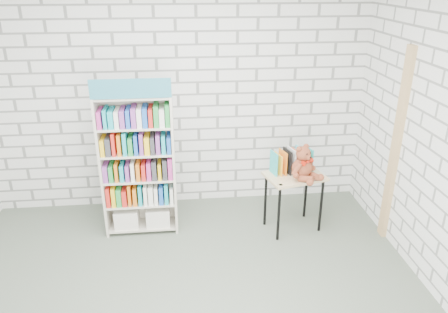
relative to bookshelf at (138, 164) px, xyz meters
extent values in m
plane|color=#505A4C|center=(0.46, -1.36, -0.81)|extent=(4.50, 4.50, 0.00)
cube|color=silver|center=(0.46, 0.64, 0.59)|extent=(4.50, 0.02, 2.80)
cube|color=beige|center=(-0.38, -0.01, -0.02)|extent=(0.03, 0.31, 1.59)
cube|color=beige|center=(0.38, -0.01, -0.02)|extent=(0.03, 0.31, 1.59)
cube|color=beige|center=(0.00, 0.14, -0.02)|extent=(0.79, 0.02, 1.59)
cube|color=teal|center=(0.00, -0.15, 0.87)|extent=(0.79, 0.02, 0.19)
cube|color=beige|center=(0.00, -0.01, -0.76)|extent=(0.74, 0.29, 0.02)
cube|color=beige|center=(0.00, -0.01, -0.46)|extent=(0.74, 0.29, 0.02)
cube|color=beige|center=(0.00, -0.01, -0.16)|extent=(0.74, 0.29, 0.02)
cube|color=beige|center=(0.00, -0.01, 0.14)|extent=(0.74, 0.29, 0.02)
cube|color=beige|center=(0.00, -0.01, 0.44)|extent=(0.74, 0.29, 0.02)
cube|color=beige|center=(0.00, -0.01, 0.76)|extent=(0.74, 0.29, 0.02)
cube|color=silver|center=(-0.18, -0.01, -0.64)|extent=(0.26, 0.25, 0.21)
cube|color=silver|center=(0.18, -0.01, -0.64)|extent=(0.26, 0.25, 0.21)
cube|color=#333338|center=(0.00, -0.02, -0.34)|extent=(0.74, 0.25, 0.21)
cube|color=red|center=(0.00, -0.02, -0.04)|extent=(0.74, 0.25, 0.21)
cube|color=yellow|center=(0.00, -0.02, 0.26)|extent=(0.74, 0.25, 0.21)
cube|color=blue|center=(0.00, -0.02, 0.56)|extent=(0.74, 0.25, 0.21)
cube|color=tan|center=(1.70, -0.16, -0.16)|extent=(0.71, 0.57, 0.03)
cylinder|color=black|center=(1.49, -0.39, -0.49)|extent=(0.03, 0.03, 0.64)
cylinder|color=black|center=(1.41, -0.06, -0.49)|extent=(0.03, 0.03, 0.64)
cylinder|color=black|center=(2.00, -0.26, -0.49)|extent=(0.03, 0.03, 0.64)
cylinder|color=black|center=(1.92, 0.07, -0.49)|extent=(0.03, 0.03, 0.64)
cylinder|color=black|center=(1.50, -0.37, -0.15)|extent=(0.04, 0.04, 0.01)
cylinder|color=black|center=(1.99, -0.25, -0.15)|extent=(0.04, 0.04, 0.01)
cube|color=#28AEB0|center=(1.47, -0.11, -0.01)|extent=(0.06, 0.19, 0.26)
cube|color=#FFAB28|center=(1.52, -0.10, -0.01)|extent=(0.06, 0.19, 0.26)
cube|color=orange|center=(1.58, -0.09, -0.01)|extent=(0.06, 0.19, 0.26)
cube|color=black|center=(1.63, -0.07, -0.01)|extent=(0.06, 0.19, 0.26)
cube|color=silver|center=(1.68, -0.06, -0.01)|extent=(0.06, 0.19, 0.26)
cube|color=#D84A26|center=(1.73, -0.05, -0.01)|extent=(0.06, 0.19, 0.26)
cube|color=#33AAC1|center=(1.78, -0.04, -0.01)|extent=(0.06, 0.19, 0.26)
cube|color=#F7EF52|center=(1.83, -0.02, -0.01)|extent=(0.06, 0.19, 0.26)
cube|color=#28AEB0|center=(1.88, -0.01, -0.01)|extent=(0.06, 0.19, 0.26)
ellipsoid|color=maroon|center=(1.76, -0.22, -0.03)|extent=(0.22, 0.19, 0.22)
sphere|color=maroon|center=(1.76, -0.23, 0.14)|extent=(0.16, 0.16, 0.16)
sphere|color=maroon|center=(1.70, -0.25, 0.20)|extent=(0.06, 0.06, 0.06)
sphere|color=maroon|center=(1.80, -0.18, 0.20)|extent=(0.06, 0.06, 0.06)
sphere|color=maroon|center=(1.80, -0.28, 0.12)|extent=(0.06, 0.06, 0.06)
sphere|color=black|center=(1.78, -0.30, 0.16)|extent=(0.02, 0.02, 0.02)
sphere|color=black|center=(1.82, -0.26, 0.16)|extent=(0.02, 0.02, 0.02)
sphere|color=black|center=(1.81, -0.30, 0.12)|extent=(0.02, 0.02, 0.02)
cylinder|color=maroon|center=(1.68, -0.31, 0.00)|extent=(0.13, 0.08, 0.16)
cylinder|color=maroon|center=(1.86, -0.18, 0.00)|extent=(0.10, 0.13, 0.16)
sphere|color=maroon|center=(1.66, -0.34, -0.06)|extent=(0.06, 0.06, 0.06)
sphere|color=maroon|center=(1.90, -0.17, -0.06)|extent=(0.06, 0.06, 0.06)
cylinder|color=maroon|center=(1.77, -0.35, -0.10)|extent=(0.18, 0.15, 0.09)
cylinder|color=maroon|center=(1.87, -0.28, -0.10)|extent=(0.12, 0.18, 0.09)
sphere|color=maroon|center=(1.79, -0.43, -0.11)|extent=(0.08, 0.08, 0.08)
sphere|color=maroon|center=(1.94, -0.32, -0.11)|extent=(0.08, 0.08, 0.08)
cone|color=red|center=(1.77, -0.30, 0.07)|extent=(0.09, 0.09, 0.06)
cone|color=red|center=(1.83, -0.26, 0.07)|extent=(0.09, 0.09, 0.06)
sphere|color=red|center=(1.80, -0.28, 0.07)|extent=(0.03, 0.03, 0.03)
cube|color=tan|center=(2.68, -0.41, 0.24)|extent=(0.05, 0.12, 2.10)
camera|label=1|loc=(0.47, -4.40, 1.92)|focal=35.00mm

